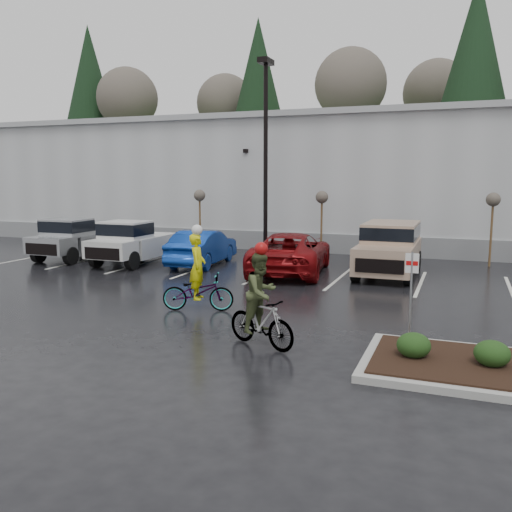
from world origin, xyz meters
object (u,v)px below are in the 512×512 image
at_px(sapling_east, 493,204).
at_px(pickup_silver, 80,238).
at_px(fire_lane_sign, 411,287).
at_px(car_blue, 203,247).
at_px(car_red, 291,253).
at_px(cyclist_olive, 261,309).
at_px(lamppost, 266,137).
at_px(pickup_white, 137,241).
at_px(sapling_mid, 322,201).
at_px(suv_tan, 389,249).
at_px(cyclist_hivis, 198,285).
at_px(sapling_west, 200,199).

bearing_deg(sapling_east, pickup_silver, -166.56).
height_order(fire_lane_sign, car_blue, fire_lane_sign).
height_order(car_red, cyclist_olive, cyclist_olive).
height_order(lamppost, fire_lane_sign, lamppost).
distance_m(pickup_white, car_blue, 3.09).
xyz_separation_m(car_red, cyclist_olive, (2.24, -9.50, 0.06)).
bearing_deg(pickup_silver, car_blue, 2.38).
height_order(pickup_white, cyclist_olive, cyclist_olive).
relative_size(car_blue, cyclist_olive, 1.95).
relative_size(sapling_mid, pickup_silver, 0.62).
bearing_deg(fire_lane_sign, lamppost, 123.46).
bearing_deg(suv_tan, pickup_white, -175.60).
bearing_deg(cyclist_hivis, sapling_west, 8.78).
distance_m(pickup_silver, cyclist_olive, 16.05).
bearing_deg(pickup_white, fire_lane_sign, -33.10).
bearing_deg(cyclist_hivis, lamppost, -8.36).
relative_size(fire_lane_sign, pickup_white, 0.42).
xyz_separation_m(sapling_west, cyclist_hivis, (5.72, -11.50, -1.96)).
distance_m(sapling_west, sapling_mid, 6.50).
height_order(sapling_west, cyclist_olive, sapling_west).
bearing_deg(pickup_white, cyclist_hivis, -46.53).
bearing_deg(sapling_east, suv_tan, -136.18).
xyz_separation_m(sapling_west, suv_tan, (10.16, -3.68, -1.70)).
xyz_separation_m(pickup_silver, car_red, (10.57, -0.17, -0.16)).
bearing_deg(sapling_mid, cyclist_olive, -81.41).
relative_size(lamppost, car_red, 1.56).
distance_m(sapling_mid, pickup_white, 8.84).
bearing_deg(fire_lane_sign, sapling_west, 132.67).
bearing_deg(sapling_east, sapling_west, 180.00).
height_order(sapling_west, car_blue, sapling_west).
relative_size(lamppost, pickup_white, 1.77).
bearing_deg(cyclist_hivis, sapling_east, -53.42).
distance_m(sapling_east, suv_tan, 5.59).
relative_size(pickup_white, suv_tan, 1.02).
bearing_deg(suv_tan, cyclist_olive, -98.49).
height_order(sapling_west, pickup_silver, sapling_west).
bearing_deg(pickup_silver, cyclist_hivis, -35.82).
relative_size(sapling_west, pickup_silver, 0.62).
relative_size(pickup_white, cyclist_hivis, 2.06).
height_order(sapling_mid, car_blue, sapling_mid).
distance_m(sapling_west, car_blue, 5.02).
height_order(cyclist_hivis, cyclist_olive, cyclist_hivis).
height_order(lamppost, sapling_west, lamppost).
relative_size(sapling_west, cyclist_olive, 1.32).
bearing_deg(cyclist_olive, car_red, 35.45).
height_order(sapling_mid, cyclist_olive, sapling_mid).
bearing_deg(cyclist_olive, fire_lane_sign, -46.88).
bearing_deg(cyclist_hivis, fire_lane_sign, -119.73).
relative_size(sapling_east, suv_tan, 0.63).
bearing_deg(sapling_east, cyclist_olive, -111.01).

